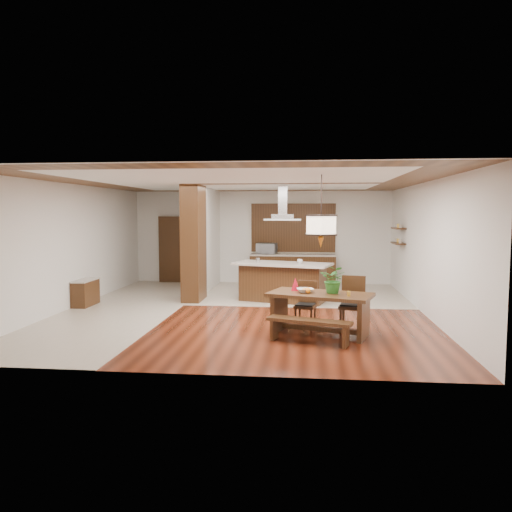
# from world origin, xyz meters

# --- Properties ---
(room_shell) EXTENTS (9.00, 9.04, 2.92)m
(room_shell) POSITION_xyz_m (0.00, 0.00, 2.06)
(room_shell) COLOR #3D160B
(room_shell) RESTS_ON ground
(tile_hallway) EXTENTS (2.50, 9.00, 0.01)m
(tile_hallway) POSITION_xyz_m (-2.75, 0.00, 0.01)
(tile_hallway) COLOR #BFB29F
(tile_hallway) RESTS_ON ground
(tile_kitchen) EXTENTS (5.50, 4.00, 0.01)m
(tile_kitchen) POSITION_xyz_m (1.25, 2.50, 0.01)
(tile_kitchen) COLOR #BFB29F
(tile_kitchen) RESTS_ON ground
(soffit_band) EXTENTS (8.00, 9.00, 0.02)m
(soffit_band) POSITION_xyz_m (0.00, 0.00, 2.88)
(soffit_band) COLOR #3E240F
(soffit_band) RESTS_ON room_shell
(partition_pier) EXTENTS (0.45, 1.00, 2.90)m
(partition_pier) POSITION_xyz_m (-1.40, 1.20, 1.45)
(partition_pier) COLOR black
(partition_pier) RESTS_ON ground
(partition_stub) EXTENTS (0.18, 2.40, 2.90)m
(partition_stub) POSITION_xyz_m (-1.40, 3.30, 1.45)
(partition_stub) COLOR silver
(partition_stub) RESTS_ON ground
(hallway_console) EXTENTS (0.37, 0.88, 0.63)m
(hallway_console) POSITION_xyz_m (-3.81, 0.20, 0.32)
(hallway_console) COLOR black
(hallway_console) RESTS_ON ground
(hallway_doorway) EXTENTS (1.10, 0.20, 2.10)m
(hallway_doorway) POSITION_xyz_m (-2.70, 4.40, 1.05)
(hallway_doorway) COLOR black
(hallway_doorway) RESTS_ON ground
(rear_counter) EXTENTS (2.60, 0.62, 0.95)m
(rear_counter) POSITION_xyz_m (1.00, 4.20, 0.48)
(rear_counter) COLOR black
(rear_counter) RESTS_ON ground
(kitchen_window) EXTENTS (2.60, 0.08, 1.50)m
(kitchen_window) POSITION_xyz_m (1.00, 4.46, 1.75)
(kitchen_window) COLOR olive
(kitchen_window) RESTS_ON room_shell
(shelf_lower) EXTENTS (0.26, 0.90, 0.04)m
(shelf_lower) POSITION_xyz_m (3.87, 2.60, 1.40)
(shelf_lower) COLOR black
(shelf_lower) RESTS_ON room_shell
(shelf_upper) EXTENTS (0.26, 0.90, 0.04)m
(shelf_upper) POSITION_xyz_m (3.87, 2.60, 1.80)
(shelf_upper) COLOR black
(shelf_upper) RESTS_ON room_shell
(dining_table) EXTENTS (2.03, 1.43, 0.76)m
(dining_table) POSITION_xyz_m (1.69, -2.05, 0.56)
(dining_table) COLOR black
(dining_table) RESTS_ON ground
(dining_bench) EXTENTS (1.49, 0.76, 0.41)m
(dining_bench) POSITION_xyz_m (1.48, -2.68, 0.21)
(dining_bench) COLOR black
(dining_bench) RESTS_ON ground
(dining_chair_left) EXTENTS (0.47, 0.47, 0.87)m
(dining_chair_left) POSITION_xyz_m (1.42, -1.37, 0.44)
(dining_chair_left) COLOR black
(dining_chair_left) RESTS_ON ground
(dining_chair_right) EXTENTS (0.54, 0.54, 1.02)m
(dining_chair_right) POSITION_xyz_m (2.29, -1.65, 0.51)
(dining_chair_right) COLOR black
(dining_chair_right) RESTS_ON ground
(pendant_lantern) EXTENTS (0.64, 0.64, 1.31)m
(pendant_lantern) POSITION_xyz_m (1.69, -2.05, 2.25)
(pendant_lantern) COLOR #F8DEBE
(pendant_lantern) RESTS_ON room_shell
(foliage_plant) EXTENTS (0.56, 0.53, 0.50)m
(foliage_plant) POSITION_xyz_m (1.93, -2.05, 1.02)
(foliage_plant) COLOR #286D24
(foliage_plant) RESTS_ON dining_table
(fruit_bowl) EXTENTS (0.36, 0.36, 0.07)m
(fruit_bowl) POSITION_xyz_m (1.41, -2.00, 0.80)
(fruit_bowl) COLOR beige
(fruit_bowl) RESTS_ON dining_table
(napkin_cone) EXTENTS (0.18, 0.18, 0.24)m
(napkin_cone) POSITION_xyz_m (1.23, -1.79, 0.88)
(napkin_cone) COLOR #B20C1D
(napkin_cone) RESTS_ON dining_table
(gold_ornament) EXTENTS (0.08, 0.08, 0.09)m
(gold_ornament) POSITION_xyz_m (2.17, -2.33, 0.81)
(gold_ornament) COLOR gold
(gold_ornament) RESTS_ON dining_table
(kitchen_island) EXTENTS (2.56, 1.63, 0.98)m
(kitchen_island) POSITION_xyz_m (0.83, 1.26, 0.50)
(kitchen_island) COLOR black
(kitchen_island) RESTS_ON ground
(range_hood) EXTENTS (0.90, 0.55, 0.87)m
(range_hood) POSITION_xyz_m (0.83, 1.26, 2.46)
(range_hood) COLOR silver
(range_hood) RESTS_ON room_shell
(island_cup) EXTENTS (0.14, 0.14, 0.10)m
(island_cup) POSITION_xyz_m (1.27, 1.16, 1.03)
(island_cup) COLOR white
(island_cup) RESTS_ON kitchen_island
(microwave) EXTENTS (0.66, 0.50, 0.33)m
(microwave) POSITION_xyz_m (0.19, 4.23, 1.11)
(microwave) COLOR silver
(microwave) RESTS_ON rear_counter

